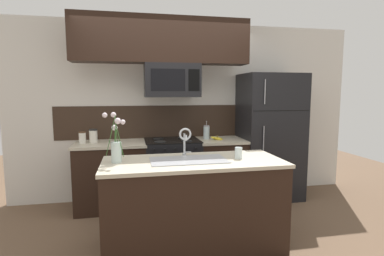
% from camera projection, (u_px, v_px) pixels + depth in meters
% --- Properties ---
extents(ground_plane, '(10.00, 10.00, 0.00)m').
position_uv_depth(ground_plane, '(183.00, 231.00, 3.44)').
color(ground_plane, brown).
extents(rear_partition, '(5.20, 0.10, 2.60)m').
position_uv_depth(rear_partition, '(188.00, 111.00, 4.59)').
color(rear_partition, silver).
rests_on(rear_partition, ground).
extents(splash_band, '(3.26, 0.01, 0.48)m').
position_uv_depth(splash_band, '(169.00, 122.00, 4.49)').
color(splash_band, '#332319').
rests_on(splash_band, rear_partition).
extents(back_counter_left, '(0.95, 0.65, 0.91)m').
position_uv_depth(back_counter_left, '(112.00, 175.00, 4.10)').
color(back_counter_left, black).
rests_on(back_counter_left, ground).
extents(back_counter_right, '(0.69, 0.65, 0.91)m').
position_uv_depth(back_counter_right, '(220.00, 170.00, 4.40)').
color(back_counter_right, black).
rests_on(back_counter_right, ground).
extents(stove_range, '(0.76, 0.64, 0.93)m').
position_uv_depth(stove_range, '(172.00, 172.00, 4.26)').
color(stove_range, black).
rests_on(stove_range, ground).
extents(microwave, '(0.74, 0.40, 0.45)m').
position_uv_depth(microwave, '(172.00, 81.00, 4.09)').
color(microwave, black).
extents(upper_cabinet_band, '(2.34, 0.34, 0.60)m').
position_uv_depth(upper_cabinet_band, '(162.00, 41.00, 3.97)').
color(upper_cabinet_band, black).
extents(refrigerator, '(0.87, 0.74, 1.85)m').
position_uv_depth(refrigerator, '(269.00, 136.00, 4.51)').
color(refrigerator, black).
rests_on(refrigerator, ground).
extents(storage_jar_tall, '(0.09, 0.09, 0.16)m').
position_uv_depth(storage_jar_tall, '(82.00, 138.00, 3.98)').
color(storage_jar_tall, silver).
rests_on(storage_jar_tall, back_counter_left).
extents(storage_jar_medium, '(0.11, 0.11, 0.19)m').
position_uv_depth(storage_jar_medium, '(93.00, 136.00, 4.02)').
color(storage_jar_medium, silver).
rests_on(storage_jar_medium, back_counter_left).
extents(banana_bunch, '(0.19, 0.13, 0.08)m').
position_uv_depth(banana_bunch, '(217.00, 138.00, 4.27)').
color(banana_bunch, yellow).
rests_on(banana_bunch, back_counter_right).
extents(french_press, '(0.09, 0.09, 0.27)m').
position_uv_depth(french_press, '(206.00, 132.00, 4.35)').
color(french_press, silver).
rests_on(french_press, back_counter_right).
extents(island_counter, '(1.80, 0.77, 0.91)m').
position_uv_depth(island_counter, '(193.00, 204.00, 3.05)').
color(island_counter, black).
rests_on(island_counter, ground).
extents(kitchen_sink, '(0.76, 0.41, 0.16)m').
position_uv_depth(kitchen_sink, '(189.00, 167.00, 3.00)').
color(kitchen_sink, '#ADAFB5').
rests_on(kitchen_sink, island_counter).
extents(sink_faucet, '(0.14, 0.14, 0.31)m').
position_uv_depth(sink_faucet, '(185.00, 138.00, 3.16)').
color(sink_faucet, '#B7BABF').
rests_on(sink_faucet, island_counter).
extents(drinking_glass, '(0.08, 0.08, 0.12)m').
position_uv_depth(drinking_glass, '(239.00, 153.00, 3.07)').
color(drinking_glass, silver).
rests_on(drinking_glass, island_counter).
extents(flower_vase, '(0.22, 0.18, 0.49)m').
position_uv_depth(flower_vase, '(116.00, 146.00, 2.88)').
color(flower_vase, silver).
rests_on(flower_vase, island_counter).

